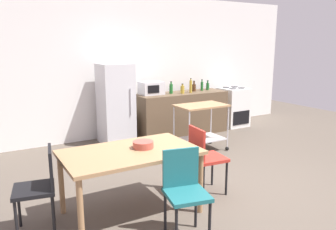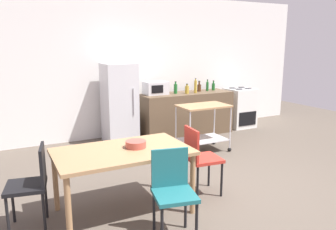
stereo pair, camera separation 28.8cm
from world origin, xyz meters
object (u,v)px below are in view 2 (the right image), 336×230
Objects in this scene: bottle_soy_sauce at (187,90)px; bottle_hot_sauce at (207,86)px; bottle_vinegar at (213,86)px; fruit_bowl at (136,144)px; microwave at (156,88)px; refrigerator at (119,103)px; bottle_sparkling_water at (176,89)px; chair_red at (199,156)px; stove_oven at (239,108)px; dining_table at (123,157)px; chair_teal at (173,188)px; bottle_olive_oil at (195,87)px; chair_black at (32,181)px; bottle_wine at (199,87)px; kitchen_cart at (203,120)px.

bottle_hot_sauce is at bearing 13.50° from bottle_soy_sauce.
bottle_hot_sauce reaches higher than bottle_vinegar.
fruit_bowl is at bearing -135.84° from bottle_hot_sauce.
microwave reaches higher than bottle_soy_sauce.
refrigerator reaches higher than bottle_hot_sauce.
refrigerator is 1.22m from bottle_sparkling_water.
bottle_vinegar is 0.91× the size of fruit_bowl.
microwave is at bearing 177.91° from bottle_hot_sauce.
chair_red is 0.97× the size of stove_oven.
dining_table is 1.63× the size of stove_oven.
microwave is (1.41, 3.42, 0.51)m from chair_teal.
chair_black is at bearing -145.07° from bottle_olive_oil.
bottle_wine is at bearing 20.63° from bottle_soy_sauce.
refrigerator is (-2.90, 0.08, 0.32)m from stove_oven.
bottle_wine reaches higher than chair_teal.
dining_table is 3.97m from bottle_hot_sauce.
bottle_soy_sauce is at bearing -175.79° from stove_oven.
bottle_hot_sauce is 3.83m from fruit_bowl.
bottle_vinegar is at bearing 17.05° from bottle_olive_oil.
chair_red is 0.90m from fruit_bowl.
bottle_wine is at bearing 135.66° from chair_black.
microwave is at bearing 58.35° from dining_table.
dining_table is 6.32× the size of fruit_bowl.
stove_oven is 2.92m from refrigerator.
bottle_wine reaches higher than bottle_vinegar.
bottle_olive_oil is (1.62, -0.19, 0.26)m from refrigerator.
fruit_bowl is at bearing 94.73° from chair_red.
chair_red is at bearing -0.95° from fruit_bowl.
bottle_vinegar is at bearing 9.47° from bottle_hot_sauce.
refrigerator is 3.37× the size of microwave.
kitchen_cart is at bearing 36.03° from dining_table.
microwave reaches higher than bottle_vinegar.
bottle_olive_oil reaches higher than microwave.
chair_red is 2.74m from refrigerator.
bottle_olive_oil is at bearing -141.18° from bottle_wine.
kitchen_cart is (1.01, 1.48, 0.05)m from chair_red.
dining_table is at bearing -138.76° from bottle_vinegar.
refrigerator reaches higher than chair_red.
dining_table is at bearing -174.37° from fruit_bowl.
bottle_soy_sauce is 0.94× the size of bottle_vinegar.
chair_black is at bearing -125.32° from refrigerator.
chair_red is at bearing -121.99° from bottle_wine.
bottle_vinegar reaches higher than stove_oven.
bottle_wine reaches higher than kitchen_cart.
dining_table is at bearing 123.31° from chair_teal.
chair_black is 4.49m from bottle_wine.
bottle_olive_oil is 0.42m from bottle_hot_sauce.
bottle_soy_sauce is (-1.49, -0.11, 0.53)m from stove_oven.
kitchen_cart is 4.22× the size of bottle_vinegar.
bottle_wine reaches higher than fruit_bowl.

